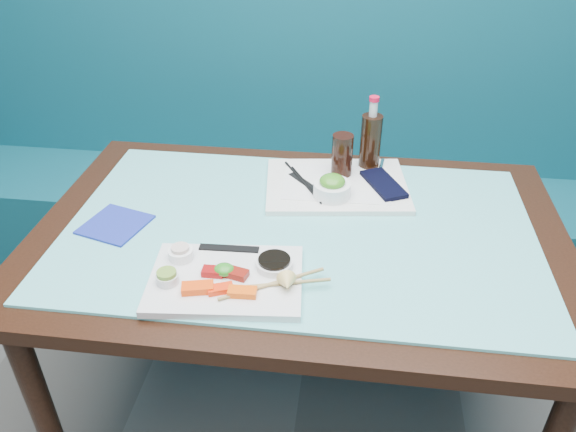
# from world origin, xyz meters

# --- Properties ---
(booth_bench) EXTENTS (3.00, 0.56, 1.17)m
(booth_bench) POSITION_xyz_m (0.00, 2.29, 0.37)
(booth_bench) COLOR #0E4C59
(booth_bench) RESTS_ON ground
(dining_table) EXTENTS (1.40, 0.90, 0.75)m
(dining_table) POSITION_xyz_m (0.00, 1.45, 0.67)
(dining_table) COLOR black
(dining_table) RESTS_ON ground
(glass_top) EXTENTS (1.22, 0.76, 0.01)m
(glass_top) POSITION_xyz_m (0.00, 1.45, 0.75)
(glass_top) COLOR #63C7C7
(glass_top) RESTS_ON dining_table
(sashimi_plate) EXTENTS (0.37, 0.28, 0.02)m
(sashimi_plate) POSITION_xyz_m (-0.14, 1.20, 0.77)
(sashimi_plate) COLOR silver
(sashimi_plate) RESTS_ON glass_top
(salmon_left) EXTENTS (0.08, 0.05, 0.02)m
(salmon_left) POSITION_xyz_m (-0.19, 1.15, 0.78)
(salmon_left) COLOR #FF450A
(salmon_left) RESTS_ON sashimi_plate
(salmon_mid) EXTENTS (0.06, 0.05, 0.01)m
(salmon_mid) POSITION_xyz_m (-0.14, 1.15, 0.78)
(salmon_mid) COLOR #FF300A
(salmon_mid) RESTS_ON sashimi_plate
(salmon_right) EXTENTS (0.06, 0.03, 0.02)m
(salmon_right) POSITION_xyz_m (-0.09, 1.15, 0.78)
(salmon_right) COLOR #FF560A
(salmon_right) RESTS_ON sashimi_plate
(tuna_left) EXTENTS (0.05, 0.03, 0.02)m
(tuna_left) POSITION_xyz_m (-0.17, 1.21, 0.78)
(tuna_left) COLOR maroon
(tuna_left) RESTS_ON sashimi_plate
(tuna_right) EXTENTS (0.06, 0.04, 0.02)m
(tuna_right) POSITION_xyz_m (-0.12, 1.21, 0.78)
(tuna_right) COLOR maroon
(tuna_right) RESTS_ON sashimi_plate
(seaweed_garnish) EXTENTS (0.05, 0.05, 0.03)m
(seaweed_garnish) POSITION_xyz_m (-0.15, 1.21, 0.79)
(seaweed_garnish) COLOR #28831E
(seaweed_garnish) RESTS_ON sashimi_plate
(ramekin_wasabi) EXTENTS (0.06, 0.06, 0.02)m
(ramekin_wasabi) POSITION_xyz_m (-0.27, 1.17, 0.79)
(ramekin_wasabi) COLOR silver
(ramekin_wasabi) RESTS_ON sashimi_plate
(wasabi_fill) EXTENTS (0.06, 0.06, 0.01)m
(wasabi_fill) POSITION_xyz_m (-0.27, 1.17, 0.80)
(wasabi_fill) COLOR olive
(wasabi_fill) RESTS_ON ramekin_wasabi
(ramekin_ginger) EXTENTS (0.07, 0.07, 0.02)m
(ramekin_ginger) POSITION_xyz_m (-0.26, 1.26, 0.79)
(ramekin_ginger) COLOR white
(ramekin_ginger) RESTS_ON sashimi_plate
(ginger_fill) EXTENTS (0.05, 0.05, 0.01)m
(ginger_fill) POSITION_xyz_m (-0.26, 1.26, 0.81)
(ginger_fill) COLOR beige
(ginger_fill) RESTS_ON ramekin_ginger
(soy_dish) EXTENTS (0.10, 0.10, 0.02)m
(soy_dish) POSITION_xyz_m (-0.04, 1.25, 0.78)
(soy_dish) COLOR white
(soy_dish) RESTS_ON sashimi_plate
(soy_fill) EXTENTS (0.09, 0.09, 0.01)m
(soy_fill) POSITION_xyz_m (-0.04, 1.25, 0.80)
(soy_fill) COLOR black
(soy_fill) RESTS_ON soy_dish
(lemon_wedge) EXTENTS (0.05, 0.04, 0.04)m
(lemon_wedge) POSITION_xyz_m (0.00, 1.17, 0.80)
(lemon_wedge) COLOR #EECD71
(lemon_wedge) RESTS_ON sashimi_plate
(chopstick_sleeve) EXTENTS (0.15, 0.03, 0.00)m
(chopstick_sleeve) POSITION_xyz_m (-0.16, 1.31, 0.78)
(chopstick_sleeve) COLOR black
(chopstick_sleeve) RESTS_ON sashimi_plate
(wooden_chopstick_a) EXTENTS (0.22, 0.14, 0.01)m
(wooden_chopstick_a) POSITION_xyz_m (-0.03, 1.19, 0.78)
(wooden_chopstick_a) COLOR #9E804A
(wooden_chopstick_a) RESTS_ON sashimi_plate
(wooden_chopstick_b) EXTENTS (0.24, 0.07, 0.01)m
(wooden_chopstick_b) POSITION_xyz_m (-0.02, 1.19, 0.78)
(wooden_chopstick_b) COLOR #9D8349
(wooden_chopstick_b) RESTS_ON sashimi_plate
(serving_tray) EXTENTS (0.44, 0.35, 0.02)m
(serving_tray) POSITION_xyz_m (0.09, 1.67, 0.77)
(serving_tray) COLOR white
(serving_tray) RESTS_ON glass_top
(paper_placemat) EXTENTS (0.31, 0.22, 0.00)m
(paper_placemat) POSITION_xyz_m (0.09, 1.67, 0.77)
(paper_placemat) COLOR white
(paper_placemat) RESTS_ON serving_tray
(seaweed_bowl) EXTENTS (0.11, 0.11, 0.04)m
(seaweed_bowl) POSITION_xyz_m (0.08, 1.59, 0.79)
(seaweed_bowl) COLOR white
(seaweed_bowl) RESTS_ON serving_tray
(seaweed_salad) EXTENTS (0.08, 0.08, 0.04)m
(seaweed_salad) POSITION_xyz_m (0.08, 1.59, 0.82)
(seaweed_salad) COLOR #3D871F
(seaweed_salad) RESTS_ON seaweed_bowl
(cola_glass) EXTENTS (0.08, 0.08, 0.13)m
(cola_glass) POSITION_xyz_m (0.10, 1.72, 0.84)
(cola_glass) COLOR black
(cola_glass) RESTS_ON serving_tray
(navy_pouch) EXTENTS (0.14, 0.18, 0.01)m
(navy_pouch) POSITION_xyz_m (0.22, 1.67, 0.78)
(navy_pouch) COLOR black
(navy_pouch) RESTS_ON serving_tray
(fork) EXTENTS (0.02, 0.10, 0.01)m
(fork) POSITION_xyz_m (0.21, 1.77, 0.78)
(fork) COLOR white
(fork) RESTS_ON serving_tray
(black_chopstick_a) EXTENTS (0.13, 0.23, 0.01)m
(black_chopstick_a) POSITION_xyz_m (-0.01, 1.66, 0.78)
(black_chopstick_a) COLOR black
(black_chopstick_a) RESTS_ON serving_tray
(black_chopstick_b) EXTENTS (0.10, 0.17, 0.01)m
(black_chopstick_b) POSITION_xyz_m (-0.01, 1.66, 0.78)
(black_chopstick_b) COLOR black
(black_chopstick_b) RESTS_ON serving_tray
(tray_sleeve) EXTENTS (0.10, 0.11, 0.00)m
(tray_sleeve) POSITION_xyz_m (-0.01, 1.66, 0.77)
(tray_sleeve) COLOR black
(tray_sleeve) RESTS_ON serving_tray
(cola_bottle_body) EXTENTS (0.07, 0.07, 0.18)m
(cola_bottle_body) POSITION_xyz_m (0.18, 1.79, 0.85)
(cola_bottle_body) COLOR black
(cola_bottle_body) RESTS_ON glass_top
(cola_bottle_neck) EXTENTS (0.03, 0.03, 0.05)m
(cola_bottle_neck) POSITION_xyz_m (0.18, 1.79, 0.96)
(cola_bottle_neck) COLOR silver
(cola_bottle_neck) RESTS_ON cola_bottle_body
(cola_bottle_cap) EXTENTS (0.03, 0.03, 0.01)m
(cola_bottle_cap) POSITION_xyz_m (0.18, 1.79, 0.99)
(cola_bottle_cap) COLOR red
(cola_bottle_cap) RESTS_ON cola_bottle_neck
(blue_napkin) EXTENTS (0.19, 0.19, 0.01)m
(blue_napkin) POSITION_xyz_m (-0.48, 1.40, 0.76)
(blue_napkin) COLOR navy
(blue_napkin) RESTS_ON glass_top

